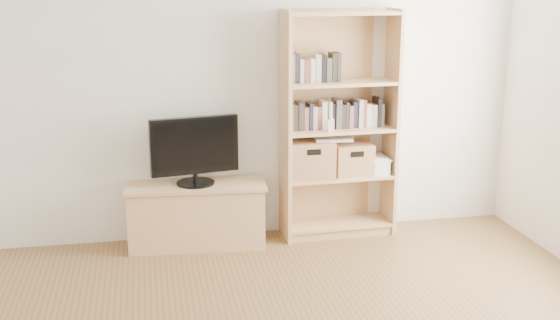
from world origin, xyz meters
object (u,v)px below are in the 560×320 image
object	(u,v)px
bookshelf	(339,125)
baby_monitor	(331,125)
basket_right	(352,159)
laptop	(333,138)
tv_stand	(197,216)
television	(195,150)
basket_left	(310,158)

from	to	relation	value
bookshelf	baby_monitor	bearing A→B (deg)	-135.00
bookshelf	basket_right	distance (m)	0.30
basket_right	laptop	xyz separation A→B (m)	(-0.17, -0.02, 0.18)
tv_stand	baby_monitor	xyz separation A→B (m)	(1.07, -0.07, 0.71)
baby_monitor	television	bearing A→B (deg)	-176.70
basket_right	laptop	bearing A→B (deg)	-174.62
tv_stand	laptop	distance (m)	1.26
tv_stand	baby_monitor	distance (m)	1.29
basket_right	basket_left	bearing A→B (deg)	179.70
tv_stand	television	xyz separation A→B (m)	(0.00, 0.00, 0.54)
tv_stand	baby_monitor	world-z (taller)	baby_monitor
basket_left	basket_right	world-z (taller)	basket_left
television	baby_monitor	size ratio (longest dim) A/B	7.31
bookshelf	basket_left	bearing A→B (deg)	-178.81
basket_right	laptop	world-z (taller)	laptop
bookshelf	basket_left	world-z (taller)	bookshelf
television	laptop	world-z (taller)	television
bookshelf	laptop	world-z (taller)	bookshelf
basket_left	laptop	distance (m)	0.25
bookshelf	laptop	bearing A→B (deg)	-159.22
basket_left	basket_right	xyz separation A→B (m)	(0.36, 0.01, -0.02)
tv_stand	television	size ratio (longest dim) A/B	1.52
tv_stand	basket_right	distance (m)	1.34
tv_stand	bookshelf	bearing A→B (deg)	5.62
basket_left	television	bearing A→B (deg)	-178.99
bookshelf	basket_right	xyz separation A→B (m)	(0.11, -0.00, -0.28)
television	laptop	bearing A→B (deg)	-9.49
basket_left	laptop	xyz separation A→B (m)	(0.19, -0.01, 0.16)
baby_monitor	laptop	world-z (taller)	baby_monitor
tv_stand	laptop	xyz separation A→B (m)	(1.11, 0.01, 0.58)
tv_stand	basket_right	bearing A→B (deg)	5.43
bookshelf	laptop	xyz separation A→B (m)	(-0.06, -0.02, -0.10)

